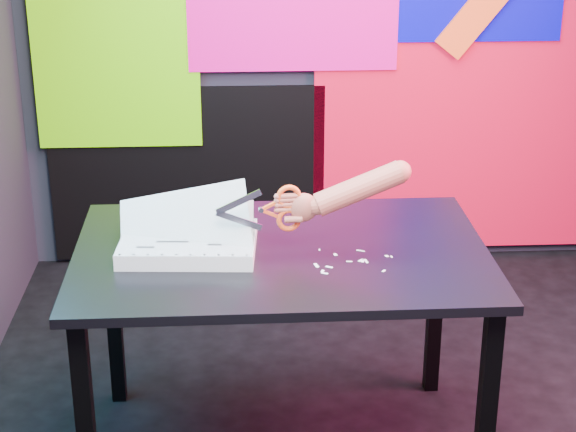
{
  "coord_description": "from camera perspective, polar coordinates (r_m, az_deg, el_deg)",
  "views": [
    {
      "loc": [
        -0.5,
        -2.87,
        1.95
      ],
      "look_at": [
        -0.36,
        -0.15,
        0.87
      ],
      "focal_mm": 60.0,
      "sensor_mm": 36.0,
      "label": 1
    }
  ],
  "objects": [
    {
      "name": "paper_clippings",
      "position": [
        2.91,
        3.57,
        -2.74
      ],
      "size": [
        0.25,
        0.19,
        0.0
      ],
      "color": "silver",
      "rests_on": "work_table"
    },
    {
      "name": "backdrop",
      "position": [
        4.48,
        4.3,
        8.75
      ],
      "size": [
        2.88,
        0.05,
        2.08
      ],
      "color": "red",
      "rests_on": "ground"
    },
    {
      "name": "work_table",
      "position": [
        3.03,
        -0.4,
        -3.42
      ],
      "size": [
        1.3,
        0.87,
        0.75
      ],
      "rotation": [
        0.0,
        0.0,
        0.01
      ],
      "color": "black",
      "rests_on": "ground"
    },
    {
      "name": "hand_forearm",
      "position": [
        2.95,
        3.67,
        1.47
      ],
      "size": [
        0.41,
        0.11,
        0.18
      ],
      "rotation": [
        0.0,
        0.0,
        0.11
      ],
      "color": "#9F4736",
      "rests_on": "work_table"
    },
    {
      "name": "scissors",
      "position": [
        2.93,
        -0.31,
        0.44
      ],
      "size": [
        0.26,
        0.04,
        0.15
      ],
      "rotation": [
        0.0,
        0.0,
        0.11
      ],
      "color": "#9A9EAF",
      "rests_on": "printout_stack"
    },
    {
      "name": "room",
      "position": [
        2.98,
        6.82,
        9.82
      ],
      "size": [
        3.01,
        3.01,
        2.71
      ],
      "color": "black",
      "rests_on": "ground"
    },
    {
      "name": "printout_stack",
      "position": [
        2.99,
        -5.92,
        -1.61
      ],
      "size": [
        0.44,
        0.33,
        0.22
      ],
      "rotation": [
        0.0,
        0.0,
        -0.06
      ],
      "color": "white",
      "rests_on": "work_table"
    }
  ]
}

